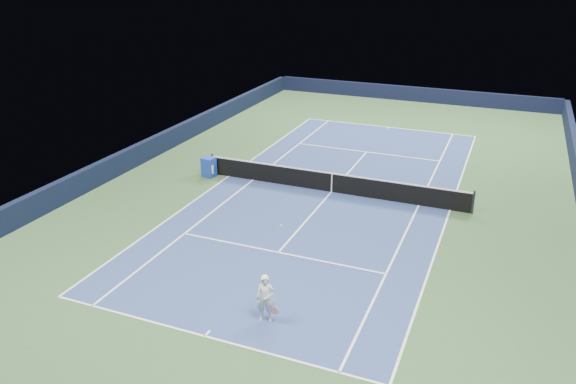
% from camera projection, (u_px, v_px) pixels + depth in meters
% --- Properties ---
extents(ground, '(40.00, 40.00, 0.00)m').
position_uv_depth(ground, '(331.00, 192.00, 26.60)').
color(ground, '#2E4D2A').
rests_on(ground, ground).
extents(wall_far, '(22.00, 0.35, 1.10)m').
position_uv_depth(wall_far, '(412.00, 94.00, 43.31)').
color(wall_far, black).
rests_on(wall_far, ground).
extents(wall_left, '(0.35, 40.00, 1.10)m').
position_uv_depth(wall_left, '(140.00, 153.00, 30.17)').
color(wall_left, black).
rests_on(wall_left, ground).
extents(court_surface, '(10.97, 23.77, 0.01)m').
position_uv_depth(court_surface, '(331.00, 192.00, 26.60)').
color(court_surface, navy).
rests_on(court_surface, ground).
extents(baseline_far, '(10.97, 0.08, 0.00)m').
position_uv_depth(baseline_far, '(388.00, 127.00, 36.74)').
color(baseline_far, white).
rests_on(baseline_far, ground).
extents(baseline_near, '(10.97, 0.08, 0.00)m').
position_uv_depth(baseline_near, '(205.00, 336.00, 16.45)').
color(baseline_near, white).
rests_on(baseline_near, ground).
extents(sideline_doubles_right, '(0.08, 23.77, 0.00)m').
position_uv_depth(sideline_doubles_right, '(450.00, 210.00, 24.67)').
color(sideline_doubles_right, white).
rests_on(sideline_doubles_right, ground).
extents(sideline_doubles_left, '(0.08, 23.77, 0.00)m').
position_uv_depth(sideline_doubles_left, '(229.00, 176.00, 28.51)').
color(sideline_doubles_left, white).
rests_on(sideline_doubles_left, ground).
extents(sideline_singles_right, '(0.08, 23.77, 0.00)m').
position_uv_depth(sideline_singles_right, '(419.00, 205.00, 25.15)').
color(sideline_singles_right, white).
rests_on(sideline_singles_right, ground).
extents(sideline_singles_left, '(0.08, 23.77, 0.00)m').
position_uv_depth(sideline_singles_left, '(253.00, 180.00, 28.03)').
color(sideline_singles_left, white).
rests_on(sideline_singles_left, ground).
extents(service_line_far, '(8.23, 0.08, 0.00)m').
position_uv_depth(service_line_far, '(366.00, 152.00, 32.06)').
color(service_line_far, white).
rests_on(service_line_far, ground).
extents(service_line_near, '(8.23, 0.08, 0.00)m').
position_uv_depth(service_line_near, '(278.00, 252.00, 21.13)').
color(service_line_near, white).
rests_on(service_line_near, ground).
extents(center_service_line, '(0.08, 12.80, 0.00)m').
position_uv_depth(center_service_line, '(331.00, 192.00, 26.59)').
color(center_service_line, white).
rests_on(center_service_line, ground).
extents(center_mark_far, '(0.08, 0.30, 0.00)m').
position_uv_depth(center_mark_far, '(388.00, 128.00, 36.61)').
color(center_mark_far, white).
rests_on(center_mark_far, ground).
extents(center_mark_near, '(0.08, 0.30, 0.00)m').
position_uv_depth(center_mark_near, '(207.00, 333.00, 16.58)').
color(center_mark_near, white).
rests_on(center_mark_near, ground).
extents(tennis_net, '(12.90, 0.10, 1.07)m').
position_uv_depth(tennis_net, '(332.00, 182.00, 26.40)').
color(tennis_net, black).
rests_on(tennis_net, ground).
extents(sponsor_cube, '(0.68, 0.63, 1.00)m').
position_uv_depth(sponsor_cube, '(209.00, 167.00, 28.32)').
color(sponsor_cube, '#1C3DA8').
rests_on(sponsor_cube, ground).
extents(tennis_player, '(0.78, 1.30, 2.81)m').
position_uv_depth(tennis_player, '(266.00, 298.00, 16.89)').
color(tennis_player, silver).
rests_on(tennis_player, ground).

